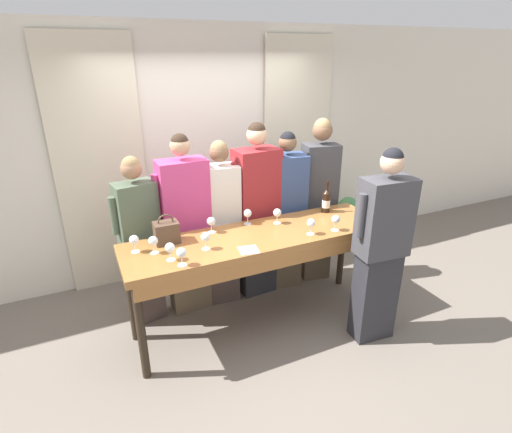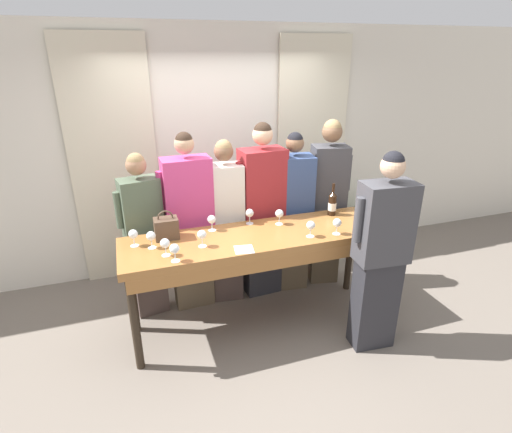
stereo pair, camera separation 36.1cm
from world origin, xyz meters
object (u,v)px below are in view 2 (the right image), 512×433
Objects in this scene: guest_olive_jacket at (144,235)px; guest_pink_top at (190,224)px; guest_cream_sweater at (226,222)px; guest_striped_shirt at (262,212)px; potted_plant at (363,221)px; wine_glass_near_host at (250,213)px; wine_glass_center_left at (311,226)px; guest_navy_coat at (292,213)px; wine_glass_front_right at (202,235)px; wine_glass_center_right at (151,236)px; wine_glass_front_mid at (133,235)px; guest_beige_cap at (327,202)px; wine_glass_front_left at (165,244)px; tasting_bar at (259,245)px; wine_bottle at (332,204)px; wine_glass_center_mid at (279,214)px; handbag at (166,228)px; wine_glass_back_mid at (175,249)px; host_pouring at (381,255)px; wine_glass_back_right at (337,223)px; wine_glass_back_left at (212,220)px.

guest_olive_jacket is 0.91× the size of guest_pink_top.
guest_striped_shirt is (0.39, 0.00, 0.06)m from guest_cream_sweater.
wine_glass_near_host is at bearing -156.05° from potted_plant.
potted_plant is at bearing 41.79° from wine_glass_center_left.
guest_navy_coat is at bearing 0.00° from guest_pink_top.
wine_glass_center_right is (-0.41, 0.11, 0.00)m from wine_glass_front_right.
wine_glass_front_mid is 0.08× the size of guest_pink_top.
wine_glass_center_right is at bearing -165.22° from guest_beige_cap.
guest_navy_coat reaches higher than potted_plant.
wine_glass_front_left and wine_glass_front_mid have the same top height.
tasting_bar is at bearing -73.60° from guest_cream_sweater.
wine_glass_front_mid is at bearing 172.64° from tasting_bar.
wine_bottle is 0.59m from wine_glass_center_left.
guest_olive_jacket is 0.96× the size of guest_cream_sweater.
wine_glass_center_mid is 0.08× the size of guest_pink_top.
wine_glass_center_mid is at bearing -42.08° from guest_cream_sweater.
guest_beige_cap reaches higher than handbag.
handbag is 1.28m from wine_glass_center_left.
guest_navy_coat is 0.94× the size of guest_beige_cap.
potted_plant is at bearing 31.90° from guest_beige_cap.
guest_pink_top is at bearing 142.62° from wine_glass_center_left.
wine_glass_front_right is 0.09× the size of guest_cream_sweater.
wine_glass_front_mid is at bearing 148.41° from wine_glass_center_right.
guest_beige_cap is at bearing -148.10° from potted_plant.
wine_glass_back_mid is 1.71m from host_pouring.
guest_cream_sweater reaches higher than wine_glass_front_left.
wine_glass_back_mid is 1.00× the size of wine_glass_back_right.
wine_glass_center_mid is at bearing -84.62° from guest_striped_shirt.
wine_glass_center_mid is 0.28m from wine_glass_near_host.
wine_glass_back_left is (-0.64, 0.07, -0.00)m from wine_glass_center_mid.
wine_glass_back_left is at bearing -28.27° from guest_olive_jacket.
guest_pink_top is at bearing 90.46° from wine_glass_front_right.
wine_glass_center_right is at bearing -174.31° from wine_glass_center_mid.
guest_navy_coat is at bearing -157.17° from potted_plant.
wine_glass_back_left is at bearing 18.27° from wine_glass_center_right.
wine_glass_back_left is 1.02m from guest_navy_coat.
wine_glass_front_mid and wine_glass_center_mid have the same top height.
guest_striped_shirt is at bearing -161.67° from potted_plant.
wine_glass_center_mid is (-0.16, 0.35, 0.00)m from wine_glass_center_left.
wine_glass_center_mid is at bearing 128.93° from host_pouring.
wine_glass_center_mid is (-0.59, -0.05, -0.01)m from wine_bottle.
host_pouring is (1.05, -1.15, 0.02)m from guest_cream_sweater.
wine_glass_back_mid is 0.08× the size of guest_pink_top.
host_pouring is (0.31, -1.15, 0.03)m from guest_navy_coat.
wine_glass_center_right is at bearing 171.13° from wine_glass_back_right.
guest_navy_coat reaches higher than wine_glass_center_mid.
wine_glass_back_mid is at bearing -176.69° from wine_glass_center_left.
host_pouring reaches higher than wine_glass_back_mid.
wine_glass_center_left is 0.09× the size of guest_cream_sweater.
guest_olive_jacket is at bearing 152.41° from wine_glass_center_left.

